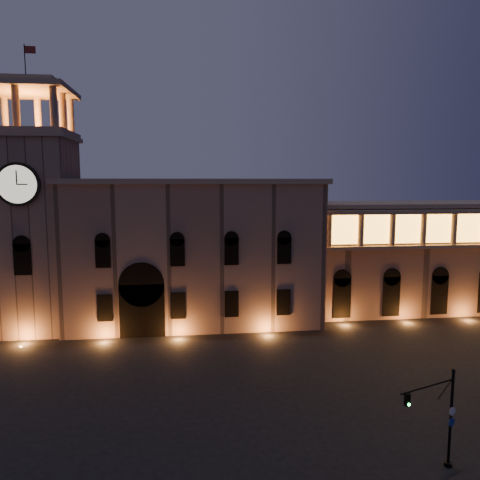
{
  "coord_description": "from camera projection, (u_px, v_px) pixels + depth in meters",
  "views": [
    {
      "loc": [
        -3.29,
        -35.44,
        17.35
      ],
      "look_at": [
        2.97,
        16.0,
        10.79
      ],
      "focal_mm": 35.0,
      "sensor_mm": 36.0,
      "label": 1
    }
  ],
  "objects": [
    {
      "name": "colonnade_wing",
      "position": [
        443.0,
        255.0,
        63.94
      ],
      "size": [
        40.6,
        11.5,
        14.5
      ],
      "color": "#826353",
      "rests_on": "ground"
    },
    {
      "name": "ground",
      "position": [
        227.0,
        399.0,
        37.47
      ],
      "size": [
        160.0,
        160.0,
        0.0
      ],
      "primitive_type": "plane",
      "color": "black",
      "rests_on": "ground"
    },
    {
      "name": "traffic_light",
      "position": [
        442.0,
        419.0,
        27.85
      ],
      "size": [
        4.29,
        1.83,
        6.23
      ],
      "rotation": [
        0.0,
        0.0,
        0.37
      ],
      "color": "black",
      "rests_on": "ground"
    },
    {
      "name": "clock_tower",
      "position": [
        34.0,
        223.0,
        54.11
      ],
      "size": [
        9.8,
        9.8,
        32.4
      ],
      "color": "#886958",
      "rests_on": "ground"
    },
    {
      "name": "government_building",
      "position": [
        194.0,
        251.0,
        57.72
      ],
      "size": [
        30.8,
        12.8,
        17.6
      ],
      "color": "#886958",
      "rests_on": "ground"
    }
  ]
}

